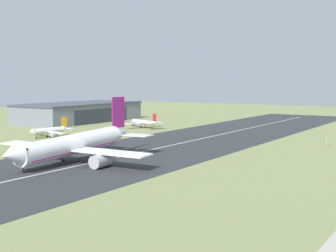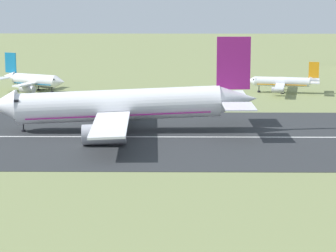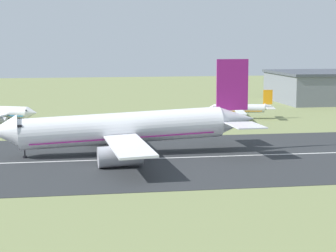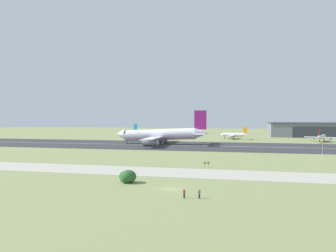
% 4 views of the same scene
% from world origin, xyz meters
% --- Properties ---
extents(ground_plane, '(634.57, 634.57, 0.00)m').
position_xyz_m(ground_plane, '(0.00, 52.17, 0.00)').
color(ground_plane, '#7A8451').
extents(runway_strip, '(394.57, 54.94, 0.06)m').
position_xyz_m(runway_strip, '(0.00, 104.34, 0.03)').
color(runway_strip, '#2B2D30').
rests_on(runway_strip, ground_plane).
extents(runway_centreline, '(355.11, 0.70, 0.01)m').
position_xyz_m(runway_centreline, '(0.00, 104.34, 0.07)').
color(runway_centreline, silver).
rests_on(runway_centreline, runway_strip).
extents(taxiway_road, '(295.93, 15.09, 0.05)m').
position_xyz_m(taxiway_road, '(0.00, 20.27, 0.03)').
color(taxiway_road, '#A8A393').
rests_on(taxiway_road, ground_plane).
extents(hangar_building, '(77.08, 35.97, 11.15)m').
position_xyz_m(hangar_building, '(74.64, 205.52, 5.59)').
color(hangar_building, slate).
rests_on(hangar_building, ground_plane).
extents(airplane_landing, '(53.79, 54.89, 18.97)m').
position_xyz_m(airplane_landing, '(-29.59, 109.72, 5.22)').
color(airplane_landing, white).
rests_on(airplane_landing, ground_plane).
extents(airplane_parked_west, '(19.92, 23.37, 8.42)m').
position_xyz_m(airplane_parked_west, '(9.62, 161.98, 2.92)').
color(airplane_parked_west, silver).
rests_on(airplane_parked_west, ground_plane).
extents(airplane_parked_centre, '(20.14, 23.59, 7.95)m').
position_xyz_m(airplane_parked_centre, '(63.72, 150.89, 2.91)').
color(airplane_parked_centre, silver).
rests_on(airplane_parked_centre, ground_plane).
extents(airplane_parked_east, '(20.58, 18.81, 10.09)m').
position_xyz_m(airplane_parked_east, '(-56.65, 164.11, 2.99)').
color(airplane_parked_east, white).
rests_on(airplane_parked_east, ground_plane).
extents(shrub_clump, '(4.23, 3.83, 3.01)m').
position_xyz_m(shrub_clump, '(-11.20, 4.25, 1.35)').
color(shrub_clump, '#285628').
rests_on(shrub_clump, ground_plane).
extents(windsock_pole, '(1.84, 1.79, 6.53)m').
position_xyz_m(windsock_pole, '(41.45, 52.60, 5.78)').
color(windsock_pole, '#B7B7BC').
rests_on(windsock_pole, ground_plane).
extents(runway_sign, '(1.71, 0.14, 1.70)m').
position_xyz_m(runway_sign, '(4.52, 31.12, 1.30)').
color(runway_sign, '#4C4C51').
rests_on(runway_sign, ground_plane).
extents(spectator_left, '(0.40, 0.24, 1.78)m').
position_xyz_m(spectator_left, '(4.23, -7.26, 0.93)').
color(spectator_left, '#282B38').
rests_on(spectator_left, ground_plane).
extents(spectator_right, '(0.40, 0.24, 1.76)m').
position_xyz_m(spectator_right, '(7.08, -6.95, 0.93)').
color(spectator_right, '#282B38').
rests_on(spectator_right, ground_plane).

